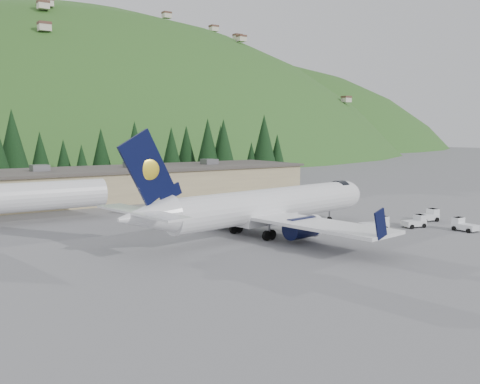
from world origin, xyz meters
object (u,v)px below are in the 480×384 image
baggage_tug_b (428,216)px  ramp_worker (381,220)px  baggage_tug_a (376,224)px  baggage_tug_d (416,222)px  baggage_tug_c (463,225)px  terminal_building (104,184)px  airliner (264,207)px

baggage_tug_b → ramp_worker: (-8.70, 0.11, 0.27)m
baggage_tug_a → baggage_tug_d: 5.64m
baggage_tug_c → terminal_building: size_ratio=0.04×
baggage_tug_d → baggage_tug_c: bearing=-50.5°
baggage_tug_b → ramp_worker: 8.70m
ramp_worker → baggage_tug_c: bearing=114.5°
baggage_tug_c → ramp_worker: size_ratio=1.44×
baggage_tug_c → terminal_building: bearing=27.4°
airliner → baggage_tug_d: bearing=-28.8°
baggage_tug_a → terminal_building: (-15.73, 43.56, 1.88)m
baggage_tug_a → ramp_worker: ramp_worker is taller
baggage_tug_d → ramp_worker: bearing=162.7°
baggage_tug_b → baggage_tug_c: baggage_tug_b is taller
baggage_tug_c → ramp_worker: ramp_worker is taller
baggage_tug_a → terminal_building: terminal_building is taller
baggage_tug_c → baggage_tug_d: bearing=31.2°
baggage_tug_b → baggage_tug_d: 5.23m
baggage_tug_b → baggage_tug_c: 6.73m
ramp_worker → baggage_tug_d: bearing=132.7°
baggage_tug_a → baggage_tug_c: bearing=-20.4°
airliner → ramp_worker: airliner is taller
baggage_tug_b → ramp_worker: bearing=-170.3°
baggage_tug_b → baggage_tug_d: baggage_tug_b is taller
baggage_tug_d → airliner: bearing=169.2°
airliner → baggage_tug_a: (11.72, -5.41, -2.30)m
ramp_worker → airliner: bearing=-38.8°
terminal_building → baggage_tug_c: bearing=-64.1°
baggage_tug_c → airliner: bearing=62.5°
airliner → terminal_building: size_ratio=0.48×
terminal_building → ramp_worker: (17.47, -42.69, -1.66)m
baggage_tug_a → baggage_tug_c: baggage_tug_a is taller
airliner → baggage_tug_a: 13.11m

